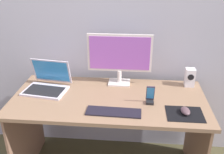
{
  "coord_description": "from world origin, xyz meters",
  "views": [
    {
      "loc": [
        0.18,
        -1.72,
        1.7
      ],
      "look_at": [
        0.03,
        -0.02,
        0.91
      ],
      "focal_mm": 41.65,
      "sensor_mm": 36.0,
      "label": 1
    }
  ],
  "objects_px": {
    "keyboard_external": "(114,112)",
    "speaker_right": "(190,77)",
    "monitor": "(120,56)",
    "mouse": "(185,111)",
    "laptop": "(47,84)",
    "phone_in_dock": "(150,97)"
  },
  "relations": [
    {
      "from": "laptop",
      "to": "speaker_right",
      "type": "bearing_deg",
      "value": 8.13
    },
    {
      "from": "keyboard_external",
      "to": "mouse",
      "type": "height_order",
      "value": "mouse"
    },
    {
      "from": "keyboard_external",
      "to": "mouse",
      "type": "xyz_separation_m",
      "value": [
        0.49,
        0.03,
        0.02
      ]
    },
    {
      "from": "speaker_right",
      "to": "keyboard_external",
      "type": "relative_size",
      "value": 0.4
    },
    {
      "from": "laptop",
      "to": "monitor",
      "type": "bearing_deg",
      "value": 15.7
    },
    {
      "from": "phone_in_dock",
      "to": "monitor",
      "type": "bearing_deg",
      "value": 128.53
    },
    {
      "from": "monitor",
      "to": "speaker_right",
      "type": "xyz_separation_m",
      "value": [
        0.58,
        0.0,
        -0.17
      ]
    },
    {
      "from": "keyboard_external",
      "to": "mouse",
      "type": "distance_m",
      "value": 0.49
    },
    {
      "from": "laptop",
      "to": "mouse",
      "type": "distance_m",
      "value": 1.08
    },
    {
      "from": "mouse",
      "to": "laptop",
      "type": "bearing_deg",
      "value": 159.38
    },
    {
      "from": "speaker_right",
      "to": "keyboard_external",
      "type": "bearing_deg",
      "value": -141.71
    },
    {
      "from": "laptop",
      "to": "phone_in_dock",
      "type": "bearing_deg",
      "value": -10.17
    },
    {
      "from": "keyboard_external",
      "to": "phone_in_dock",
      "type": "xyz_separation_m",
      "value": [
        0.25,
        0.15,
        0.04
      ]
    },
    {
      "from": "monitor",
      "to": "mouse",
      "type": "height_order",
      "value": "monitor"
    },
    {
      "from": "laptop",
      "to": "keyboard_external",
      "type": "xyz_separation_m",
      "value": [
        0.56,
        -0.3,
        -0.04
      ]
    },
    {
      "from": "speaker_right",
      "to": "keyboard_external",
      "type": "distance_m",
      "value": 0.75
    },
    {
      "from": "monitor",
      "to": "keyboard_external",
      "type": "bearing_deg",
      "value": -91.18
    },
    {
      "from": "keyboard_external",
      "to": "laptop",
      "type": "bearing_deg",
      "value": 153.61
    },
    {
      "from": "keyboard_external",
      "to": "speaker_right",
      "type": "bearing_deg",
      "value": 40.05
    },
    {
      "from": "phone_in_dock",
      "to": "keyboard_external",
      "type": "bearing_deg",
      "value": -148.69
    },
    {
      "from": "speaker_right",
      "to": "mouse",
      "type": "height_order",
      "value": "speaker_right"
    },
    {
      "from": "laptop",
      "to": "keyboard_external",
      "type": "distance_m",
      "value": 0.64
    }
  ]
}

